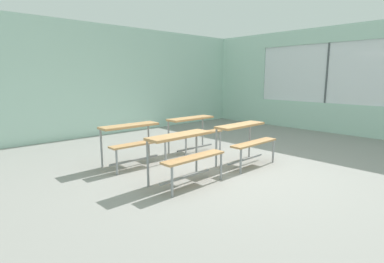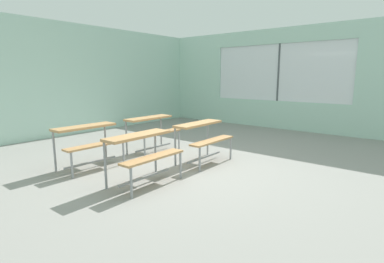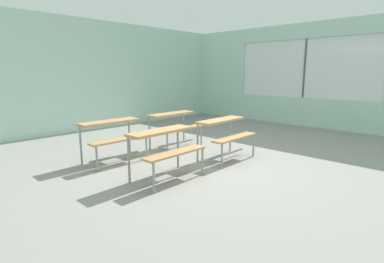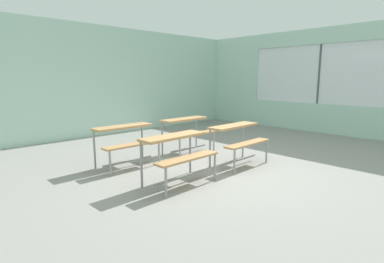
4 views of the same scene
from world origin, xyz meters
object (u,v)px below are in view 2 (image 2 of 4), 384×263
desk_bench_r1c1 (152,126)px  desk_bench_r1c0 (89,136)px  desk_bench_r0c0 (143,147)px  desk_bench_r0c1 (203,133)px

desk_bench_r1c1 → desk_bench_r1c0: bearing=178.8°
desk_bench_r0c0 → desk_bench_r1c0: bearing=92.1°
desk_bench_r0c1 → desk_bench_r0c0: bearing=178.7°
desk_bench_r0c0 → desk_bench_r0c1: same height
desk_bench_r0c1 → desk_bench_r1c1: 1.31m
desk_bench_r0c0 → desk_bench_r1c0: 1.33m
desk_bench_r0c0 → desk_bench_r1c0: same height
desk_bench_r0c1 → desk_bench_r1c1: (-0.05, 1.31, 0.00)m
desk_bench_r1c1 → desk_bench_r0c0: bearing=-137.2°
desk_bench_r0c0 → desk_bench_r0c1: bearing=-1.5°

